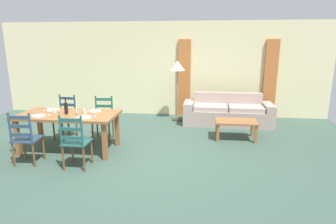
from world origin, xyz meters
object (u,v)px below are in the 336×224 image
(dining_chair_near_right, at_px, (75,142))
(coffee_cup_primary, at_px, (84,111))
(dining_chair_far_left, at_px, (66,117))
(standing_lamp, at_px, (177,69))
(coffee_table, at_px, (236,123))
(dining_chair_far_right, at_px, (103,118))
(wine_glass_near_left, at_px, (48,109))
(wine_bottle, at_px, (66,108))
(wine_glass_near_right, at_px, (94,110))
(coffee_cup_secondary, at_px, (54,111))
(dining_table, at_px, (68,118))
(dining_chair_near_left, at_px, (26,138))
(couch, at_px, (227,113))

(dining_chair_near_right, height_order, coffee_cup_primary, dining_chair_near_right)
(dining_chair_far_left, height_order, standing_lamp, standing_lamp)
(coffee_table, bearing_deg, dining_chair_far_left, -174.66)
(dining_chair_near_right, relative_size, dining_chair_far_right, 1.00)
(coffee_table, bearing_deg, wine_glass_near_left, -161.41)
(wine_bottle, distance_m, coffee_table, 3.58)
(wine_glass_near_right, height_order, coffee_cup_secondary, wine_glass_near_right)
(wine_glass_near_right, xyz_separation_m, standing_lamp, (1.32, 2.62, 0.55))
(wine_glass_near_right, bearing_deg, dining_table, 168.55)
(dining_table, xyz_separation_m, standing_lamp, (1.91, 2.50, 0.75))
(coffee_table, bearing_deg, wine_glass_near_right, -156.12)
(dining_table, distance_m, dining_chair_near_left, 0.87)
(dining_chair_far_left, height_order, coffee_table, dining_chair_far_left)
(coffee_cup_primary, relative_size, couch, 0.04)
(dining_chair_near_left, relative_size, wine_glass_near_left, 5.96)
(coffee_cup_primary, bearing_deg, dining_chair_far_left, 137.00)
(coffee_cup_primary, bearing_deg, coffee_cup_secondary, -178.05)
(coffee_cup_secondary, xyz_separation_m, coffee_table, (3.63, 1.08, -0.44))
(dining_table, height_order, dining_chair_near_left, dining_chair_near_left)
(dining_table, distance_m, coffee_table, 3.53)
(wine_glass_near_left, bearing_deg, standing_lamp, 49.72)
(dining_chair_near_right, bearing_deg, couch, 48.17)
(dining_table, relative_size, standing_lamp, 1.16)
(wine_glass_near_right, xyz_separation_m, couch, (2.68, 2.44, -0.57))
(dining_chair_near_left, distance_m, wine_glass_near_left, 0.72)
(dining_chair_far_left, bearing_deg, couch, 22.95)
(dining_table, relative_size, coffee_cup_secondary, 21.11)
(dining_table, xyz_separation_m, dining_chair_far_right, (0.44, 0.72, -0.19))
(couch, bearing_deg, dining_table, -144.62)
(coffee_cup_primary, relative_size, coffee_cup_secondary, 1.00)
(wine_bottle, bearing_deg, coffee_table, 18.53)
(dining_table, distance_m, dining_chair_near_right, 0.94)
(dining_chair_far_left, relative_size, dining_chair_far_right, 1.00)
(wine_bottle, height_order, wine_glass_near_right, wine_bottle)
(coffee_cup_primary, relative_size, coffee_table, 0.10)
(dining_table, relative_size, wine_glass_near_right, 11.80)
(dining_chair_far_right, xyz_separation_m, wine_bottle, (-0.45, -0.75, 0.39))
(dining_chair_far_left, xyz_separation_m, standing_lamp, (2.36, 1.75, 0.93))
(dining_chair_near_left, bearing_deg, dining_chair_near_right, -3.49)
(dining_table, bearing_deg, dining_chair_far_left, 120.70)
(coffee_table, bearing_deg, wine_bottle, -161.47)
(dining_chair_far_right, relative_size, wine_bottle, 3.04)
(dining_table, relative_size, dining_chair_near_left, 1.98)
(dining_chair_far_right, relative_size, wine_glass_near_right, 5.96)
(wine_glass_near_left, xyz_separation_m, wine_glass_near_right, (0.91, 0.01, 0.00))
(dining_chair_near_left, bearing_deg, coffee_cup_primary, 45.24)
(dining_table, height_order, dining_chair_far_left, dining_chair_far_left)
(dining_chair_near_left, relative_size, wine_bottle, 3.04)
(wine_glass_near_left, bearing_deg, dining_chair_near_right, -38.88)
(couch, bearing_deg, standing_lamp, 172.22)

